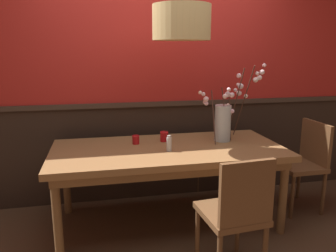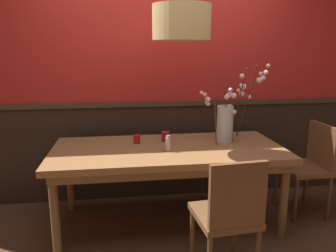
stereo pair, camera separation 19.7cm
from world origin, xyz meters
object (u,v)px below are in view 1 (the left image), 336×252
object	(u,v)px
chair_near_side_right	(236,211)
candle_holder_nearer_center	(164,136)
dining_table	(168,156)
chair_head_east_end	(304,159)
chair_far_side_right	(178,142)
vase_with_blossoms	(225,119)
condiment_bottle	(169,144)
pendant_lamp	(182,23)
chair_far_side_left	(128,145)
candle_holder_nearer_edge	(136,140)

from	to	relation	value
chair_near_side_right	candle_holder_nearer_center	size ratio (longest dim) A/B	9.67
dining_table	chair_head_east_end	xyz separation A→B (m)	(1.41, 0.03, -0.14)
chair_near_side_right	chair_head_east_end	bearing A→B (deg)	38.82
chair_near_side_right	chair_far_side_right	bearing A→B (deg)	89.32
vase_with_blossoms	condiment_bottle	xyz separation A→B (m)	(-0.59, -0.23, -0.14)
dining_table	vase_with_blossoms	bearing A→B (deg)	11.13
dining_table	pendant_lamp	world-z (taller)	pendant_lamp
candle_holder_nearer_center	pendant_lamp	bearing A→B (deg)	-66.95
chair_far_side_right	chair_head_east_end	distance (m)	1.39
chair_near_side_right	pendant_lamp	xyz separation A→B (m)	(-0.18, 0.84, 1.30)
chair_far_side_right	pendant_lamp	xyz separation A→B (m)	(-0.20, -0.91, 1.28)
vase_with_blossoms	condiment_bottle	bearing A→B (deg)	-159.18
chair_head_east_end	vase_with_blossoms	size ratio (longest dim) A/B	1.22
chair_head_east_end	condiment_bottle	world-z (taller)	chair_head_east_end
chair_far_side_left	chair_far_side_right	size ratio (longest dim) A/B	0.96
dining_table	chair_far_side_right	distance (m)	0.94
chair_far_side_right	condiment_bottle	distance (m)	1.08
candle_holder_nearer_edge	pendant_lamp	world-z (taller)	pendant_lamp
chair_far_side_left	vase_with_blossoms	xyz separation A→B (m)	(0.86, -0.79, 0.42)
chair_far_side_right	chair_near_side_right	xyz separation A→B (m)	(-0.02, -1.75, -0.02)
chair_far_side_right	chair_head_east_end	bearing A→B (deg)	-37.81
chair_far_side_left	pendant_lamp	bearing A→B (deg)	-67.05
dining_table	condiment_bottle	size ratio (longest dim) A/B	14.86
condiment_bottle	pendant_lamp	xyz separation A→B (m)	(0.12, 0.08, 1.01)
vase_with_blossoms	condiment_bottle	distance (m)	0.65
chair_near_side_right	condiment_bottle	world-z (taller)	chair_near_side_right
chair_head_east_end	chair_near_side_right	distance (m)	1.44
candle_holder_nearer_center	condiment_bottle	bearing A→B (deg)	-93.79
chair_near_side_right	vase_with_blossoms	size ratio (longest dim) A/B	1.25
vase_with_blossoms	condiment_bottle	size ratio (longest dim) A/B	5.28
chair_far_side_right	chair_near_side_right	world-z (taller)	chair_far_side_right
chair_far_side_left	chair_near_side_right	size ratio (longest dim) A/B	1.01
vase_with_blossoms	candle_holder_nearer_edge	world-z (taller)	vase_with_blossoms
chair_far_side_right	candle_holder_nearer_center	distance (m)	0.78
chair_far_side_right	chair_near_side_right	size ratio (longest dim) A/B	1.05
candle_holder_nearer_edge	candle_holder_nearer_center	bearing A→B (deg)	8.11
chair_far_side_left	vase_with_blossoms	size ratio (longest dim) A/B	1.26
condiment_bottle	pendant_lamp	size ratio (longest dim) A/B	0.11
chair_far_side_right	candle_holder_nearer_edge	bearing A→B (deg)	-129.33
condiment_bottle	vase_with_blossoms	bearing A→B (deg)	20.82
chair_far_side_left	vase_with_blossoms	distance (m)	1.24
chair_far_side_left	chair_far_side_right	world-z (taller)	chair_far_side_right
candle_holder_nearer_edge	chair_head_east_end	bearing A→B (deg)	-4.80
dining_table	vase_with_blossoms	size ratio (longest dim) A/B	2.81
pendant_lamp	dining_table	bearing A→B (deg)	164.28
candle_holder_nearer_edge	pendant_lamp	bearing A→B (deg)	-27.79
vase_with_blossoms	chair_near_side_right	bearing A→B (deg)	-106.14
chair_far_side_right	chair_near_side_right	distance (m)	1.75
dining_table	pendant_lamp	bearing A→B (deg)	-15.72
chair_far_side_right	pendant_lamp	bearing A→B (deg)	-102.63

